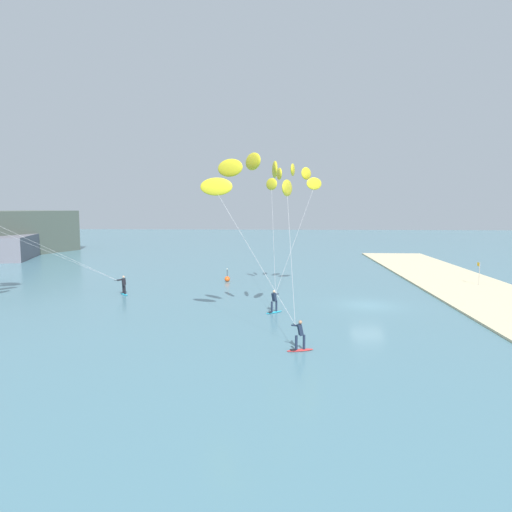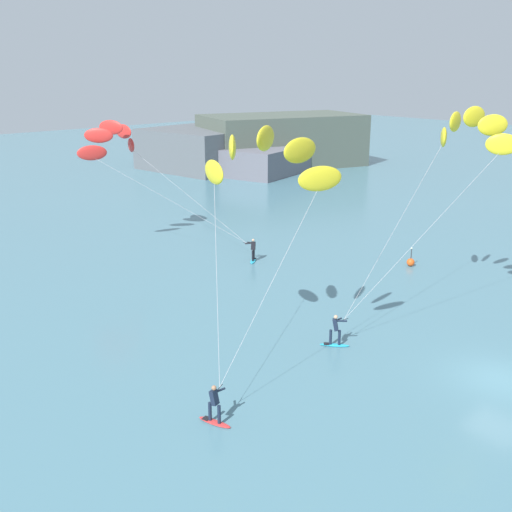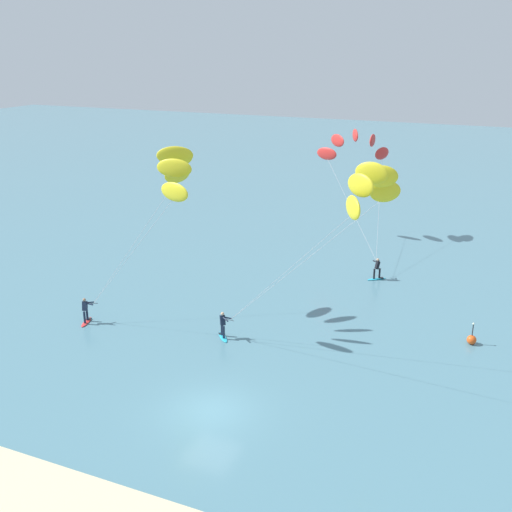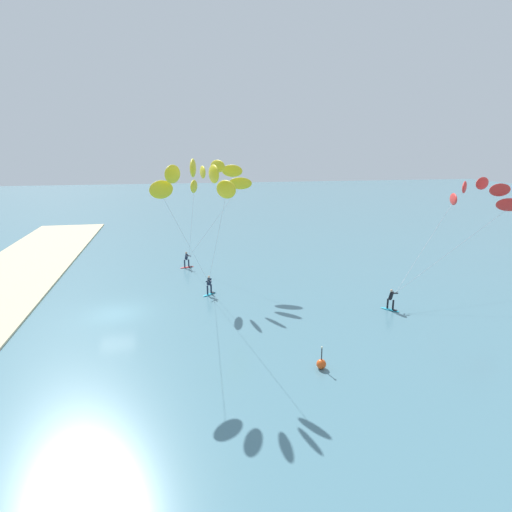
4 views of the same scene
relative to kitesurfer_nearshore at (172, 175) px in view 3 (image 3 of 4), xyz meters
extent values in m
plane|color=slate|center=(6.76, -8.59, -9.46)|extent=(240.00, 240.00, 0.00)
ellipsoid|color=red|center=(-5.14, -2.79, -9.42)|extent=(0.78, 1.54, 0.08)
cube|color=black|center=(-5.27, -2.39, -9.37)|extent=(0.36, 0.35, 0.02)
cylinder|color=#192338|center=(-5.08, -3.00, -8.99)|extent=(0.14, 0.14, 0.78)
cylinder|color=#192338|center=(-5.21, -2.58, -8.99)|extent=(0.14, 0.14, 0.78)
cube|color=#192338|center=(-5.14, -2.79, -8.30)|extent=(0.38, 0.39, 0.63)
sphere|color=#9E7051|center=(-5.14, -2.79, -7.88)|extent=(0.20, 0.20, 0.20)
cylinder|color=black|center=(-4.66, -2.53, -8.15)|extent=(0.50, 0.29, 0.03)
cylinder|color=#192338|center=(-4.95, -2.56, -8.12)|extent=(0.45, 0.52, 0.15)
cylinder|color=#192338|center=(-4.85, -2.75, -8.12)|extent=(0.61, 0.16, 0.15)
ellipsoid|color=yellow|center=(1.36, -2.09, -0.49)|extent=(2.17, 0.92, 1.10)
ellipsoid|color=yellow|center=(0.92, -1.28, 0.68)|extent=(2.19, 0.54, 1.10)
ellipsoid|color=yellow|center=(0.18, 0.10, 1.14)|extent=(2.06, 1.31, 1.10)
ellipsoid|color=yellow|center=(-0.57, 1.48, 0.68)|extent=(1.61, 1.88, 1.10)
ellipsoid|color=yellow|center=(-1.01, 2.29, -0.49)|extent=(0.92, 2.17, 1.10)
cylinder|color=#B2B2B7|center=(-1.65, -2.31, -4.47)|extent=(6.04, 0.45, 7.37)
cylinder|color=#B2B2B7|center=(-2.83, -0.12, -4.47)|extent=(3.67, 4.83, 7.37)
ellipsoid|color=#23ADD1|center=(3.79, -1.23, -9.42)|extent=(1.26, 1.37, 0.08)
cube|color=black|center=(3.52, -0.91, -9.37)|extent=(0.40, 0.40, 0.02)
cylinder|color=#192338|center=(3.94, -1.39, -8.99)|extent=(0.14, 0.14, 0.78)
cylinder|color=#192338|center=(3.65, -1.06, -8.99)|extent=(0.14, 0.14, 0.78)
cube|color=#192338|center=(3.79, -1.23, -8.30)|extent=(0.44, 0.44, 0.63)
sphere|color=tan|center=(3.79, -1.23, -7.88)|extent=(0.20, 0.20, 0.20)
cylinder|color=black|center=(4.34, -1.32, -8.15)|extent=(0.55, 0.12, 0.03)
cylinder|color=#192338|center=(4.08, -1.16, -8.12)|extent=(0.61, 0.22, 0.15)
cylinder|color=#192338|center=(4.05, -1.38, -8.12)|extent=(0.56, 0.39, 0.15)
ellipsoid|color=yellow|center=(12.27, -4.60, 0.32)|extent=(1.23, 1.55, 1.10)
ellipsoid|color=yellow|center=(12.39, -3.89, 1.23)|extent=(1.59, 1.16, 1.10)
ellipsoid|color=yellow|center=(12.59, -2.69, 1.58)|extent=(1.71, 0.59, 1.10)
ellipsoid|color=yellow|center=(12.79, -1.50, 1.23)|extent=(1.71, 0.69, 1.10)
ellipsoid|color=yellow|center=(12.91, -0.79, 0.32)|extent=(1.55, 1.23, 1.10)
cylinder|color=#B2B2B7|center=(8.30, -2.96, -4.06)|extent=(7.95, 3.30, 8.18)
cylinder|color=#B2B2B7|center=(8.62, -1.05, -4.06)|extent=(8.58, 0.54, 8.18)
ellipsoid|color=#23ADD1|center=(10.07, 12.16, -9.42)|extent=(1.40, 1.22, 0.08)
cube|color=black|center=(10.39, 12.42, -9.37)|extent=(0.40, 0.40, 0.02)
cylinder|color=black|center=(9.90, 12.03, -8.99)|extent=(0.14, 0.14, 0.78)
cylinder|color=black|center=(10.24, 12.30, -8.99)|extent=(0.14, 0.14, 0.78)
cube|color=black|center=(10.07, 12.16, -8.30)|extent=(0.44, 0.43, 0.63)
sphere|color=tan|center=(10.07, 12.16, -7.88)|extent=(0.20, 0.20, 0.20)
cylinder|color=black|center=(9.84, 12.66, -8.15)|extent=(0.26, 0.51, 0.03)
cylinder|color=black|center=(9.86, 12.37, -8.12)|extent=(0.50, 0.48, 0.15)
cylinder|color=black|center=(10.06, 12.46, -8.12)|extent=(0.12, 0.61, 0.15)
ellipsoid|color=red|center=(7.36, 23.87, -1.94)|extent=(1.04, 2.13, 1.10)
ellipsoid|color=red|center=(6.53, 23.49, -0.77)|extent=(0.41, 2.17, 1.10)
ellipsoid|color=red|center=(5.11, 22.83, -0.32)|extent=(1.20, 2.09, 1.10)
ellipsoid|color=red|center=(3.70, 22.17, -0.77)|extent=(1.80, 1.69, 1.10)
ellipsoid|color=red|center=(2.87, 21.78, -1.94)|extent=(2.13, 1.04, 1.10)
cylinder|color=#B2B2B7|center=(8.60, 18.27, -5.19)|extent=(2.50, 11.22, 5.93)
cylinder|color=#B2B2B7|center=(6.35, 17.22, -5.19)|extent=(6.99, 9.14, 5.93)
sphere|color=#EA5119|center=(17.66, 3.89, -9.18)|extent=(0.56, 0.56, 0.56)
cylinder|color=#262628|center=(17.66, 3.89, -8.55)|extent=(0.06, 0.06, 0.70)
sphere|color=#F2F2CC|center=(17.66, 3.89, -8.14)|extent=(0.12, 0.12, 0.12)
camera|label=1|loc=(-29.49, -1.78, -1.71)|focal=32.43mm
camera|label=2|loc=(-18.20, -19.96, 4.19)|focal=43.33mm
camera|label=3|loc=(19.16, -31.54, 7.43)|focal=43.60mm
camera|label=4|loc=(38.65, -4.03, 2.80)|focal=30.16mm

